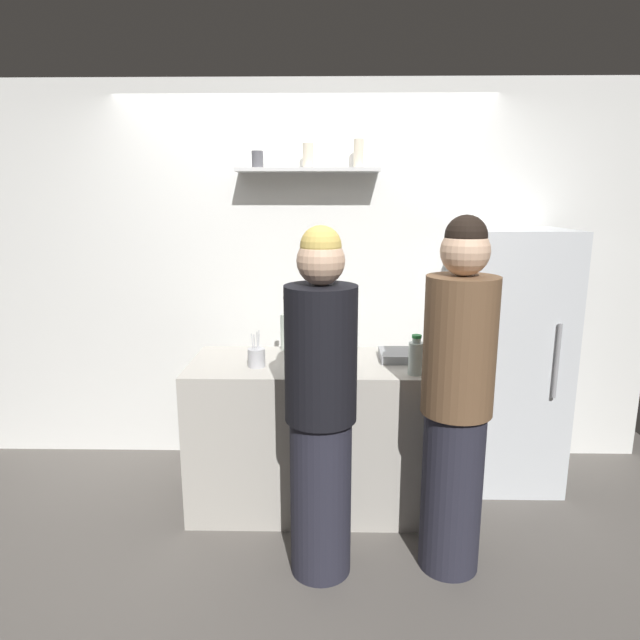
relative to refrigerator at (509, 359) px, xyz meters
The scene contains 11 objects.
ground_plane 1.78m from the refrigerator, 147.34° to the right, with size 5.28×5.28×0.00m, color #59544F.
back_wall_assembly 1.46m from the refrigerator, 163.24° to the left, with size 4.80×0.32×2.60m.
refrigerator is the anchor object (origin of this frame).
counter 1.31m from the refrigerator, 164.81° to the right, with size 1.52×0.66×0.90m, color #B7B2A8.
baking_pan 0.75m from the refrigerator, 158.11° to the right, with size 0.34×0.24×0.05m, color gray.
utensil_holder 1.63m from the refrigerator, 164.61° to the right, with size 0.10×0.10×0.21m.
wine_bottle_green_glass 1.32m from the refrigerator, 155.66° to the right, with size 0.08×0.08×0.34m.
wine_bottle_pale_glass 1.44m from the refrigerator, behind, with size 0.07×0.07×0.34m.
water_bottle_plastic 0.90m from the refrigerator, 141.08° to the right, with size 0.08×0.08×0.22m.
person_brown_jacket 1.07m from the refrigerator, 120.60° to the right, with size 0.34×0.34×1.77m.
person_blonde 1.54m from the refrigerator, 141.07° to the right, with size 0.34×0.34×1.72m.
Camera 1 is at (0.17, -2.56, 1.84)m, focal length 30.78 mm.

